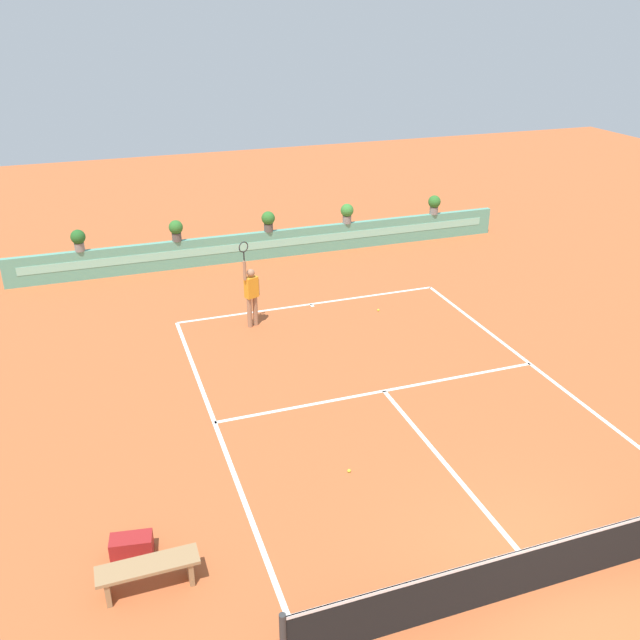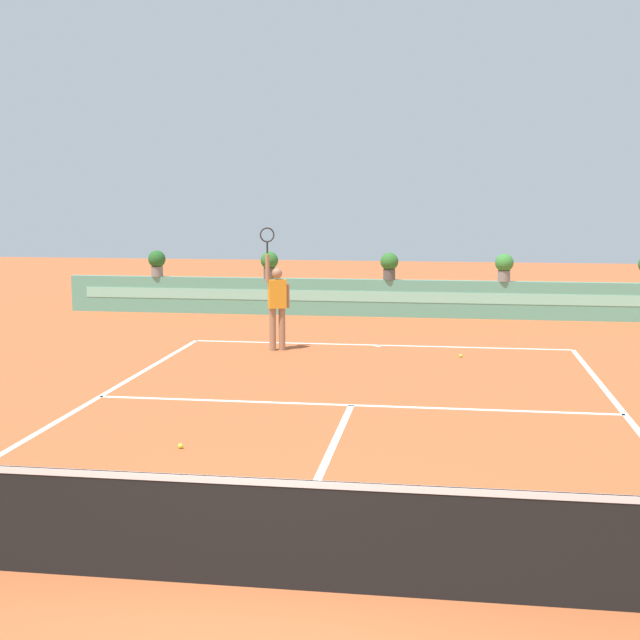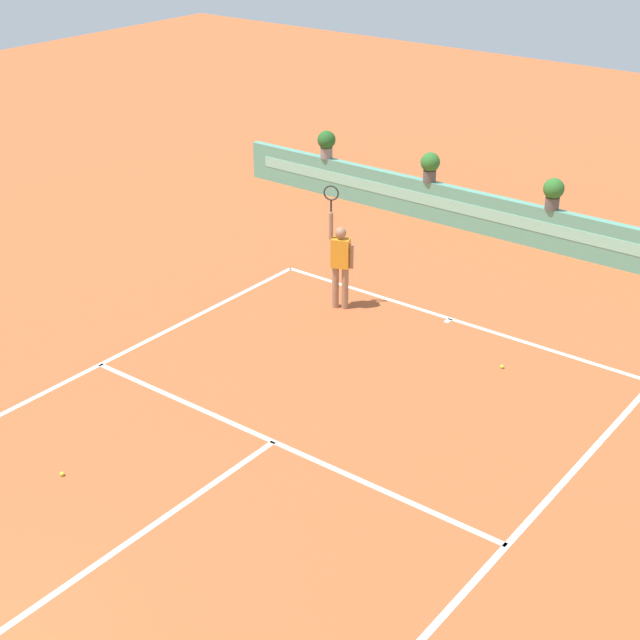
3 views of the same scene
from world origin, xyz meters
name	(u,v)px [view 1 (image 1 of 3)]	position (x,y,z in m)	size (l,w,h in m)	color
ground_plane	(391,399)	(0.00, 6.00, 0.00)	(60.00, 60.00, 0.00)	#B2562D
court_lines	(379,384)	(0.00, 6.72, 0.00)	(8.32, 11.94, 0.01)	white
net	(553,562)	(0.00, 0.00, 0.51)	(8.92, 0.10, 1.00)	#333333
back_wall_barrier	(271,244)	(0.00, 16.39, 0.50)	(18.00, 0.21, 1.00)	#599E84
bench_courtside	(148,570)	(-6.01, 2.06, 0.38)	(1.60, 0.44, 0.51)	#99754C
gear_bag	(132,546)	(-6.21, 2.92, 0.18)	(0.70, 0.36, 0.36)	maroon
tennis_player	(251,292)	(-2.07, 10.97, 1.05)	(0.58, 0.34, 2.58)	#9E7051
tennis_ball_near_baseline	(378,310)	(1.75, 10.73, 0.03)	(0.07, 0.07, 0.07)	#CCE033
tennis_ball_mid_court	(349,471)	(-1.94, 3.77, 0.03)	(0.07, 0.07, 0.07)	#CCE033
potted_plant_right	(347,212)	(2.93, 16.39, 1.41)	(0.48, 0.48, 0.72)	gray
potted_plant_far_left	(78,239)	(-6.51, 16.39, 1.41)	(0.48, 0.48, 0.72)	gray
potted_plant_left	(176,229)	(-3.33, 16.39, 1.41)	(0.48, 0.48, 0.72)	#514C47
potted_plant_centre	(268,220)	(-0.08, 16.39, 1.41)	(0.48, 0.48, 0.72)	#514C47
potted_plant_far_right	(434,203)	(6.53, 16.39, 1.41)	(0.48, 0.48, 0.72)	gray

